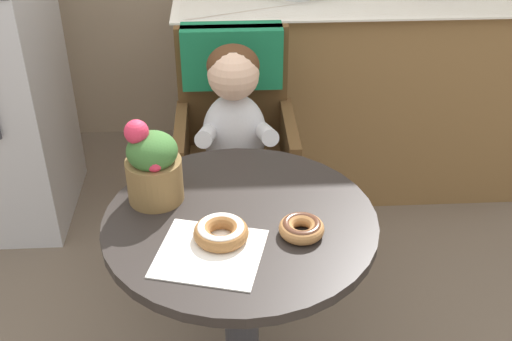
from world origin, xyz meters
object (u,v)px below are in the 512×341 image
(seated_child, at_px, (236,130))
(flower_vase, at_px, (153,165))
(donut_mid, at_px, (302,228))
(donut_front, at_px, (221,231))
(cafe_table, at_px, (241,279))
(wicker_chair, at_px, (235,119))

(seated_child, height_order, flower_vase, seated_child)
(seated_child, height_order, donut_mid, seated_child)
(donut_front, relative_size, donut_mid, 1.20)
(cafe_table, distance_m, flower_vase, 0.40)
(cafe_table, distance_m, donut_front, 0.26)
(donut_mid, bearing_deg, wicker_chair, 100.69)
(donut_front, distance_m, donut_mid, 0.20)
(cafe_table, distance_m, donut_mid, 0.29)
(wicker_chair, bearing_deg, flower_vase, -106.43)
(cafe_table, xyz_separation_m, flower_vase, (-0.22, 0.10, 0.32))
(flower_vase, bearing_deg, donut_mid, -25.63)
(cafe_table, distance_m, wicker_chair, 0.72)
(wicker_chair, distance_m, seated_child, 0.16)
(cafe_table, relative_size, seated_child, 0.99)
(donut_front, xyz_separation_m, flower_vase, (-0.17, 0.19, 0.08))
(cafe_table, height_order, flower_vase, flower_vase)
(donut_mid, distance_m, flower_vase, 0.43)
(seated_child, relative_size, flower_vase, 3.04)
(donut_front, relative_size, flower_vase, 0.58)
(seated_child, bearing_deg, flower_vase, -117.13)
(wicker_chair, relative_size, donut_mid, 8.31)
(seated_child, xyz_separation_m, donut_front, (-0.05, -0.63, 0.07))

